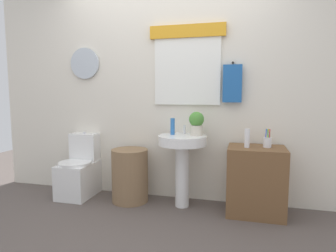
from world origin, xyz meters
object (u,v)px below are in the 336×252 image
(lotion_bottle, at_px, (247,138))
(wooden_cabinet, at_px, (256,181))
(pedestal_sink, at_px, (182,153))
(toothbrush_cup, at_px, (267,142))
(toilet, at_px, (80,172))
(potted_plant, at_px, (196,123))
(soap_bottle, at_px, (173,126))
(laundry_hamper, at_px, (130,175))

(lotion_bottle, bearing_deg, wooden_cabinet, 21.99)
(pedestal_sink, xyz_separation_m, toothbrush_cup, (0.86, 0.02, 0.16))
(pedestal_sink, bearing_deg, wooden_cabinet, 0.00)
(lotion_bottle, height_order, toothbrush_cup, lotion_bottle)
(toilet, bearing_deg, lotion_bottle, -2.17)
(wooden_cabinet, height_order, potted_plant, potted_plant)
(pedestal_sink, height_order, soap_bottle, soap_bottle)
(pedestal_sink, bearing_deg, toilet, 178.50)
(potted_plant, distance_m, toothbrush_cup, 0.74)
(soap_bottle, relative_size, toothbrush_cup, 0.97)
(toilet, bearing_deg, soap_bottle, 0.84)
(laundry_hamper, bearing_deg, soap_bottle, 5.87)
(laundry_hamper, height_order, pedestal_sink, pedestal_sink)
(laundry_hamper, xyz_separation_m, pedestal_sink, (0.61, -0.00, 0.29))
(wooden_cabinet, distance_m, soap_bottle, 1.03)
(soap_bottle, bearing_deg, toilet, -179.16)
(lotion_bottle, bearing_deg, laundry_hamper, 178.20)
(wooden_cabinet, xyz_separation_m, toothbrush_cup, (0.10, 0.02, 0.40))
(wooden_cabinet, xyz_separation_m, soap_bottle, (-0.88, 0.05, 0.52))
(toilet, relative_size, potted_plant, 2.97)
(toilet, height_order, soap_bottle, soap_bottle)
(toothbrush_cup, bearing_deg, potted_plant, 176.85)
(toilet, height_order, laundry_hamper, toilet)
(toilet, relative_size, toothbrush_cup, 4.07)
(laundry_hamper, height_order, potted_plant, potted_plant)
(potted_plant, relative_size, toothbrush_cup, 1.37)
(wooden_cabinet, distance_m, toothbrush_cup, 0.41)
(wooden_cabinet, bearing_deg, toilet, 179.06)
(toilet, relative_size, laundry_hamper, 1.25)
(pedestal_sink, distance_m, wooden_cabinet, 0.80)
(toothbrush_cup, bearing_deg, pedestal_sink, -178.66)
(toilet, xyz_separation_m, lotion_bottle, (1.93, -0.07, 0.50))
(laundry_hamper, xyz_separation_m, soap_bottle, (0.49, 0.05, 0.57))
(toilet, height_order, lotion_bottle, lotion_bottle)
(soap_bottle, bearing_deg, toothbrush_cup, -1.74)
(pedestal_sink, distance_m, lotion_bottle, 0.69)
(toothbrush_cup, bearing_deg, soap_bottle, 178.26)
(toilet, bearing_deg, pedestal_sink, -1.50)
(toilet, relative_size, wooden_cabinet, 1.09)
(laundry_hamper, distance_m, pedestal_sink, 0.67)
(potted_plant, bearing_deg, lotion_bottle, -10.78)
(toilet, xyz_separation_m, toothbrush_cup, (2.13, -0.01, 0.46))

